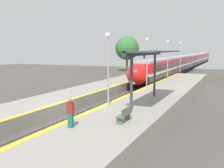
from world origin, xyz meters
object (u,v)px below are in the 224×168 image
Objects in this scene: train at (189,61)px; railway_signal at (144,65)px; platform_bench at (125,114)px; person_waiting at (70,113)px; lamppost_far at (168,57)px; lamppost_mid at (147,60)px; lamppost_farthest at (180,55)px; lamppost_near at (108,64)px.

train is 31.43m from railway_signal.
person_waiting reaches higher than platform_bench.
platform_bench is 24.73m from lamppost_far.
train is 16.19× the size of lamppost_mid.
lamppost_mid is (-2.92, 14.26, 2.63)m from platform_bench.
train reaches higher than platform_bench.
lamppost_far is (-2.92, 24.42, 2.63)m from platform_bench.
train is 54.10× the size of person_waiting.
person_waiting is 31.24m from railway_signal.
lamppost_far is (0.00, 10.16, 0.00)m from lamppost_mid.
lamppost_far is at bearing 90.00° from lamppost_mid.
platform_bench is 0.31× the size of lamppost_mid.
lamppost_far and lamppost_farthest have the same top height.
lamppost_near is (4.67, -24.42, 1.37)m from railway_signal.
lamppost_mid is (0.00, 10.16, 0.00)m from lamppost_near.
lamppost_mid is (-0.62, 16.52, 2.27)m from person_waiting.
lamppost_near is 20.33m from lamppost_far.
train is 62.16m from person_waiting.
train is 51.52× the size of platform_bench.
train is at bearing 92.67° from lamppost_mid.
lamppost_near reaches higher than train.
lamppost_mid reaches higher than train.
lamppost_farthest is at bearing 90.00° from lamppost_far.
person_waiting is 16.69m from lamppost_mid.
lamppost_near is 1.00× the size of lamppost_mid.
lamppost_mid is (4.67, -14.26, 1.37)m from railway_signal.
train reaches higher than person_waiting.
railway_signal is at bearing -94.64° from train.
person_waiting is 0.30× the size of lamppost_near.
lamppost_far reaches higher than train.
lamppost_far reaches higher than railway_signal.
lamppost_farthest is at bearing -85.19° from train.
person_waiting is at bearing -89.03° from lamppost_farthest.
lamppost_near is at bearing -90.00° from lamppost_farthest.
lamppost_near and lamppost_far have the same top height.
lamppost_near is at bearing 95.59° from person_waiting.
railway_signal is at bearing -127.56° from lamppost_farthest.
lamppost_near is 1.00× the size of lamppost_far.
person_waiting is (2.75, -62.10, -0.26)m from train.
lamppost_farthest is at bearing 52.44° from railway_signal.
lamppost_mid is (2.12, -45.58, 2.02)m from train.
platform_bench is (5.05, -59.84, -0.62)m from train.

